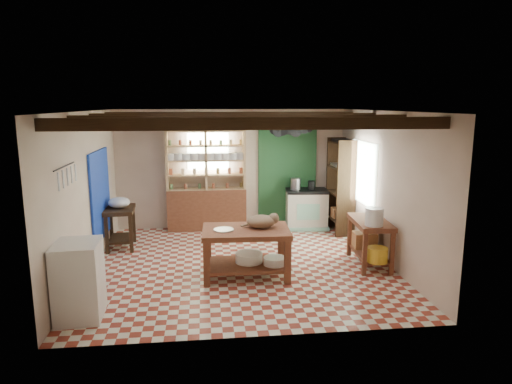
{
  "coord_description": "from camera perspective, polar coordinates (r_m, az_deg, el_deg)",
  "views": [
    {
      "loc": [
        -0.6,
        -7.45,
        2.72
      ],
      "look_at": [
        0.3,
        0.3,
        1.2
      ],
      "focal_mm": 32.0,
      "sensor_mm": 36.0,
      "label": 1
    }
  ],
  "objects": [
    {
      "name": "pot_rack",
      "position": [
        9.69,
        4.45,
        7.78
      ],
      "size": [
        0.86,
        0.12,
        0.36
      ],
      "primitive_type": "cube",
      "color": "black",
      "rests_on": "ceiling"
    },
    {
      "name": "wicker_basket",
      "position": [
        8.34,
        13.41,
        -5.87
      ],
      "size": [
        0.41,
        0.34,
        0.27
      ],
      "primitive_type": "cube",
      "rotation": [
        0.0,
        0.0,
        -0.07
      ],
      "color": "#A16A40",
      "rests_on": "right_counter"
    },
    {
      "name": "blue_wall_patch",
      "position": [
        8.71,
        -18.87,
        -0.32
      ],
      "size": [
        0.04,
        1.4,
        1.6
      ],
      "primitive_type": "cube",
      "color": "#1738AF",
      "rests_on": "wall_left"
    },
    {
      "name": "wall_front",
      "position": [
        5.19,
        0.3,
        -4.9
      ],
      "size": [
        5.0,
        0.04,
        2.6
      ],
      "primitive_type": "cube",
      "color": "beige",
      "rests_on": "floor"
    },
    {
      "name": "white_bucket",
      "position": [
        7.57,
        14.57,
        -3.02
      ],
      "size": [
        0.31,
        0.31,
        0.29
      ],
      "primitive_type": "cylinder",
      "rotation": [
        0.0,
        0.0,
        -0.07
      ],
      "color": "silver",
      "rests_on": "right_counter"
    },
    {
      "name": "kettle_right",
      "position": [
        10.03,
        6.94,
        0.85
      ],
      "size": [
        0.16,
        0.16,
        0.19
      ],
      "primitive_type": "cylinder",
      "rotation": [
        0.0,
        0.0,
        -0.09
      ],
      "color": "black",
      "rests_on": "stove"
    },
    {
      "name": "shelving_unit",
      "position": [
        9.89,
        -6.22,
        1.51
      ],
      "size": [
        1.7,
        0.34,
        2.2
      ],
      "primitive_type": "cube",
      "color": "tan",
      "rests_on": "floor"
    },
    {
      "name": "wall_right",
      "position": [
        8.19,
        15.74,
        0.6
      ],
      "size": [
        0.04,
        5.0,
        2.6
      ],
      "primitive_type": "cube",
      "color": "beige",
      "rests_on": "floor"
    },
    {
      "name": "right_counter",
      "position": [
        8.05,
        14.0,
        -6.14
      ],
      "size": [
        0.63,
        1.14,
        0.79
      ],
      "primitive_type": "cube",
      "rotation": [
        0.0,
        0.0,
        -0.07
      ],
      "color": "brown",
      "rests_on": "floor"
    },
    {
      "name": "prep_table",
      "position": [
        9.08,
        -16.56,
        -4.32
      ],
      "size": [
        0.58,
        0.81,
        0.79
      ],
      "primitive_type": "cube",
      "rotation": [
        0.0,
        0.0,
        0.07
      ],
      "color": "#311F11",
      "rests_on": "floor"
    },
    {
      "name": "utensil_rail",
      "position": [
        6.58,
        -22.77,
        1.93
      ],
      "size": [
        0.06,
        0.9,
        0.28
      ],
      "primitive_type": "cube",
      "color": "black",
      "rests_on": "wall_left"
    },
    {
      "name": "stove",
      "position": [
        10.12,
        6.31,
        -2.11
      ],
      "size": [
        0.94,
        0.68,
        0.87
      ],
      "primitive_type": "cube",
      "rotation": [
        0.0,
        0.0,
        -0.09
      ],
      "color": "beige",
      "rests_on": "floor"
    },
    {
      "name": "ceiling_beams",
      "position": [
        7.48,
        -2.02,
        9.16
      ],
      "size": [
        5.0,
        3.8,
        0.15
      ],
      "primitive_type": "cube",
      "color": "#311F11",
      "rests_on": "ceiling"
    },
    {
      "name": "yellow_tub",
      "position": [
        7.66,
        14.93,
        -7.58
      ],
      "size": [
        0.35,
        0.35,
        0.24
      ],
      "primitive_type": "cylinder",
      "rotation": [
        0.0,
        0.0,
        -0.07
      ],
      "color": "gold",
      "rests_on": "right_counter"
    },
    {
      "name": "ceiling",
      "position": [
        7.48,
        -2.03,
        10.07
      ],
      "size": [
        5.0,
        5.0,
        0.02
      ],
      "primitive_type": "cube",
      "color": "#47474C",
      "rests_on": "wall_back"
    },
    {
      "name": "floor",
      "position": [
        7.96,
        -1.9,
        -9.07
      ],
      "size": [
        5.0,
        5.0,
        0.02
      ],
      "primitive_type": "cube",
      "color": "maroon",
      "rests_on": "ground"
    },
    {
      "name": "enamel_bowl",
      "position": [
        8.97,
        -16.73,
        -1.27
      ],
      "size": [
        0.43,
        0.43,
        0.2
      ],
      "primitive_type": "ellipsoid",
      "rotation": [
        0.0,
        0.0,
        0.07
      ],
      "color": "silver",
      "rests_on": "prep_table"
    },
    {
      "name": "work_table",
      "position": [
        7.33,
        -1.26,
        -7.56
      ],
      "size": [
        1.4,
        0.96,
        0.77
      ],
      "primitive_type": "cube",
      "rotation": [
        0.0,
        0.0,
        -0.04
      ],
      "color": "brown",
      "rests_on": "floor"
    },
    {
      "name": "tall_rack",
      "position": [
        9.84,
        10.53,
        0.75
      ],
      "size": [
        0.4,
        0.86,
        2.0
      ],
      "primitive_type": "cube",
      "color": "#311F11",
      "rests_on": "floor"
    },
    {
      "name": "window_back",
      "position": [
        9.98,
        -6.01,
        5.08
      ],
      "size": [
        0.9,
        0.02,
        0.8
      ],
      "primitive_type": "cube",
      "color": "white",
      "rests_on": "wall_back"
    },
    {
      "name": "kettle_left",
      "position": [
        9.97,
        4.96,
        1.02
      ],
      "size": [
        0.24,
        0.24,
        0.25
      ],
      "primitive_type": "cylinder",
      "rotation": [
        0.0,
        0.0,
        -0.09
      ],
      "color": "#A4A5AC",
      "rests_on": "stove"
    },
    {
      "name": "window_right",
      "position": [
        9.09,
        13.29,
        2.36
      ],
      "size": [
        0.02,
        1.3,
        1.2
      ],
      "primitive_type": "cube",
      "color": "white",
      "rests_on": "wall_right"
    },
    {
      "name": "green_wall_patch",
      "position": [
        10.2,
        3.93,
        2.69
      ],
      "size": [
        1.3,
        0.04,
        2.3
      ],
      "primitive_type": "cube",
      "color": "#1E4C27",
      "rests_on": "wall_back"
    },
    {
      "name": "steel_tray",
      "position": [
        7.16,
        -4.06,
        -4.72
      ],
      "size": [
        0.33,
        0.33,
        0.02
      ],
      "primitive_type": "cylinder",
      "rotation": [
        0.0,
        0.0,
        -0.04
      ],
      "color": "#A4A5AC",
      "rests_on": "work_table"
    },
    {
      "name": "wall_left",
      "position": [
        7.82,
        -20.54,
        -0.17
      ],
      "size": [
        0.04,
        5.0,
        2.6
      ],
      "primitive_type": "cube",
      "color": "beige",
      "rests_on": "floor"
    },
    {
      "name": "cat",
      "position": [
        7.26,
        0.68,
        -3.71
      ],
      "size": [
        0.5,
        0.41,
        0.21
      ],
      "primitive_type": "ellipsoid",
      "rotation": [
        0.0,
        0.0,
        0.14
      ],
      "color": "#9C7C5B",
      "rests_on": "work_table"
    },
    {
      "name": "basin_small",
      "position": [
        7.31,
        2.35,
        -8.6
      ],
      "size": [
        0.37,
        0.37,
        0.12
      ],
      "primitive_type": "cylinder",
      "rotation": [
        0.0,
        0.0,
        -0.04
      ],
      "color": "silver",
      "rests_on": "work_table"
    },
    {
      "name": "basin_large",
      "position": [
        7.42,
        -0.89,
        -8.2
      ],
      "size": [
        0.46,
        0.46,
        0.15
      ],
      "primitive_type": "cylinder",
      "rotation": [
        0.0,
        0.0,
        -0.04
      ],
      "color": "silver",
      "rests_on": "work_table"
    },
    {
      "name": "white_cabinet",
      "position": [
        6.35,
        -21.27,
        -10.25
      ],
      "size": [
        0.59,
        0.69,
        1.0
      ],
      "primitive_type": "cube",
      "rotation": [
        0.0,
        0.0,
        0.05
      ],
      "color": "silver",
      "rests_on": "floor"
    },
    {
      "name": "wall_back",
      "position": [
        10.07,
        -3.12,
        2.88
      ],
      "size": [
        5.0,
        0.04,
        2.6
      ],
      "primitive_type": "cube",
      "color": "beige",
      "rests_on": "floor"
    }
  ]
}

